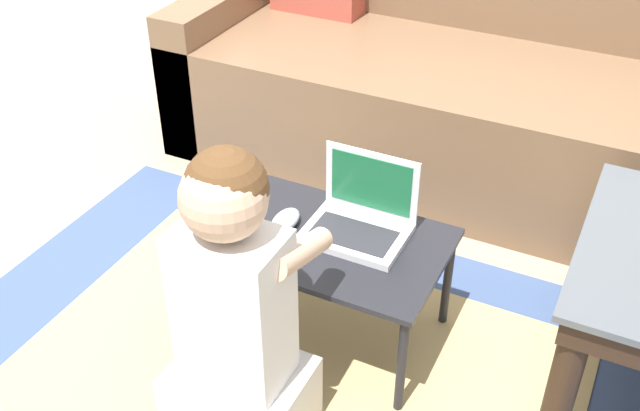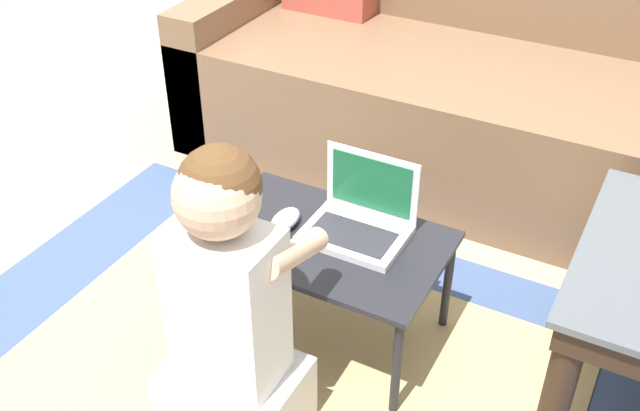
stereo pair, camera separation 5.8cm
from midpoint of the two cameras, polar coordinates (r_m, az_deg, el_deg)
name	(u,v)px [view 2 (the right image)]	position (r m, az deg, el deg)	size (l,w,h in m)	color
ground_plane	(297,322)	(2.21, -0.99, -8.90)	(16.00, 16.00, 0.00)	gray
area_rug	(290,375)	(2.06, -1.44, -12.77)	(2.02, 1.38, 0.01)	#3D517A
couch	(455,87)	(2.86, 10.82, 8.88)	(1.97, 0.86, 0.86)	brown
laptop_desk	(325,248)	(1.99, 1.25, -3.28)	(0.63, 0.40, 0.33)	black
laptop	(359,222)	(1.97, 3.83, -1.26)	(0.26, 0.20, 0.21)	silver
computer_mouse	(285,220)	(2.00, -1.83, -1.10)	(0.06, 0.11, 0.04)	#B2B7C1
person_seated	(229,312)	(1.70, -5.95, -8.12)	(0.32, 0.35, 0.80)	silver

